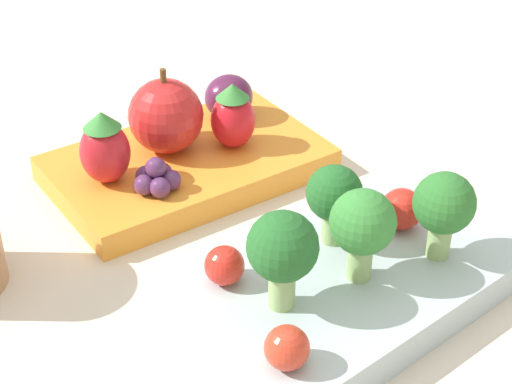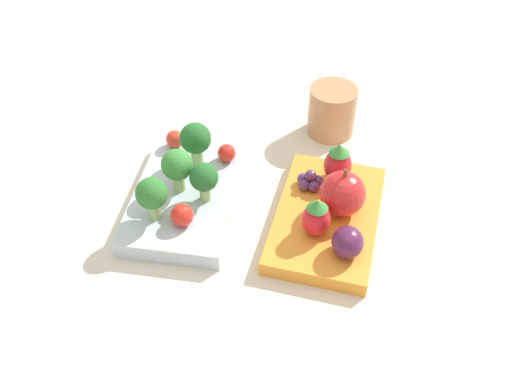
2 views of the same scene
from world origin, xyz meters
The scene contains 16 objects.
ground_plane centered at (0.00, 0.00, 0.00)m, with size 4.00×4.00×0.00m, color beige.
bento_box_savoury centered at (0.00, 0.09, 0.01)m, with size 0.20×0.13×0.02m.
bento_box_fruit centered at (0.00, -0.08, 0.01)m, with size 0.20×0.13×0.02m.
broccoli_floret_0 centered at (-0.01, 0.06, 0.06)m, with size 0.03×0.03×0.05m.
broccoli_floret_1 centered at (0.05, 0.09, 0.06)m, with size 0.04×0.04×0.06m.
broccoli_floret_2 centered at (0.00, 0.09, 0.06)m, with size 0.04×0.04×0.06m.
broccoli_floret_3 centered at (-0.05, 0.11, 0.06)m, with size 0.04×0.04×0.06m.
cherry_tomato_0 centered at (-0.05, 0.07, 0.04)m, with size 0.03×0.03×0.03m.
cherry_tomato_1 centered at (0.06, 0.05, 0.03)m, with size 0.02×0.02×0.02m.
cherry_tomato_2 centered at (0.08, 0.12, 0.03)m, with size 0.02×0.02×0.02m.
apple centered at (0.01, -0.10, 0.05)m, with size 0.05×0.05×0.06m.
strawberry_0 centered at (0.06, -0.09, 0.04)m, with size 0.03×0.03×0.05m.
strawberry_1 centered at (-0.03, -0.07, 0.04)m, with size 0.03×0.03×0.05m.
plum centered at (-0.06, -0.11, 0.04)m, with size 0.04×0.03×0.03m.
grape_cluster centered at (0.04, -0.06, 0.03)m, with size 0.03×0.03×0.02m.
drinking_cup centered at (0.18, -0.07, 0.03)m, with size 0.07×0.07×0.07m.
Camera 2 is at (-0.47, -0.10, 0.50)m, focal length 40.00 mm.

